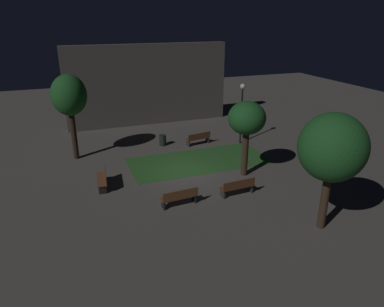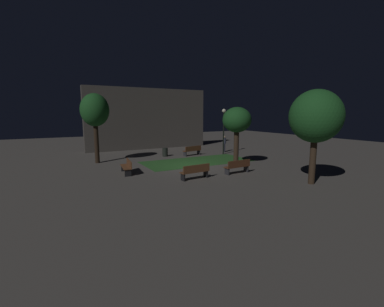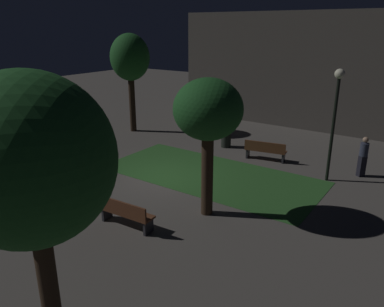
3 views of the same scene
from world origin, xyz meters
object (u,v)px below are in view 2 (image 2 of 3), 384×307
at_px(bench_near_trees, 238,166).
at_px(bench_back_row, 192,150).
at_px(tree_lawn_side, 316,117).
at_px(lamp_post_plaza_west, 224,123).
at_px(bench_front_left, 127,166).
at_px(tree_tall_center, 237,121).
at_px(tree_back_right, 95,111).
at_px(pedestrian, 224,143).
at_px(bench_lawn_edge, 195,171).
at_px(trash_bin, 165,152).

height_order(bench_near_trees, bench_back_row, same).
relative_size(tree_lawn_side, lamp_post_plaza_west, 1.20).
relative_size(bench_front_left, lamp_post_plaza_west, 0.44).
bearing_deg(bench_back_row, lamp_post_plaza_west, -13.81).
distance_m(bench_front_left, lamp_post_plaza_west, 10.98).
xyz_separation_m(tree_tall_center, tree_back_right, (-8.79, 5.97, 0.72)).
bearing_deg(tree_tall_center, pedestrian, 61.60).
bearing_deg(bench_lawn_edge, tree_lawn_side, -37.09).
xyz_separation_m(bench_lawn_edge, lamp_post_plaza_west, (6.92, 7.03, 2.42)).
xyz_separation_m(bench_front_left, tree_lawn_side, (8.23, -7.20, 3.15)).
height_order(bench_near_trees, bench_front_left, same).
height_order(bench_back_row, pedestrian, pedestrian).
bearing_deg(tree_lawn_side, tree_tall_center, 95.01).
relative_size(bench_lawn_edge, lamp_post_plaza_west, 0.43).
relative_size(bench_near_trees, pedestrian, 1.13).
bearing_deg(trash_bin, bench_front_left, -132.73).
xyz_separation_m(bench_front_left, bench_back_row, (7.13, 4.41, 0.00)).
distance_m(bench_lawn_edge, lamp_post_plaza_west, 10.16).
bearing_deg(trash_bin, bench_lawn_edge, -100.78).
height_order(bench_back_row, trash_bin, bench_back_row).
xyz_separation_m(bench_back_row, tree_tall_center, (0.58, -5.64, 2.78)).
bearing_deg(bench_lawn_edge, bench_near_trees, -0.00).
bearing_deg(bench_lawn_edge, bench_back_row, 62.65).
bearing_deg(bench_front_left, bench_lawn_edge, -46.84).
height_order(bench_front_left, tree_tall_center, tree_tall_center).
xyz_separation_m(lamp_post_plaza_west, pedestrian, (0.97, 1.20, -2.05)).
height_order(bench_front_left, trash_bin, bench_front_left).
height_order(bench_back_row, tree_tall_center, tree_tall_center).
distance_m(lamp_post_plaza_west, pedestrian, 2.57).
bearing_deg(bench_back_row, pedestrian, 7.04).
bearing_deg(trash_bin, tree_lawn_side, -74.16).
bearing_deg(bench_near_trees, bench_lawn_edge, 180.00).
distance_m(bench_lawn_edge, bench_front_left, 4.57).
xyz_separation_m(tree_tall_center, trash_bin, (-2.97, 6.35, -2.89)).
relative_size(tree_back_right, trash_bin, 7.02).
distance_m(tree_lawn_side, pedestrian, 12.71).
bearing_deg(tree_lawn_side, bench_near_trees, 117.63).
bearing_deg(tree_tall_center, trash_bin, 115.07).
bearing_deg(lamp_post_plaza_west, bench_front_left, -159.81).
relative_size(bench_near_trees, bench_front_left, 0.99).
bearing_deg(bench_near_trees, bench_front_left, 151.78).
relative_size(tree_tall_center, lamp_post_plaza_west, 1.01).
height_order(lamp_post_plaza_west, pedestrian, lamp_post_plaza_west).
distance_m(tree_back_right, pedestrian, 12.50).
xyz_separation_m(bench_lawn_edge, pedestrian, (7.89, 8.23, 0.37)).
xyz_separation_m(bench_near_trees, pedestrian, (4.81, 8.23, 0.37)).
bearing_deg(lamp_post_plaza_west, bench_near_trees, -118.61).
bearing_deg(bench_back_row, tree_back_right, 177.67).
distance_m(bench_near_trees, bench_front_left, 7.05).
bearing_deg(trash_bin, lamp_post_plaza_west, -15.11).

